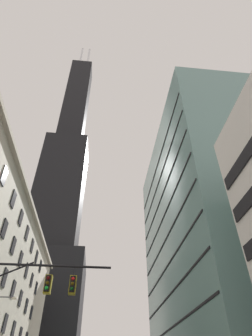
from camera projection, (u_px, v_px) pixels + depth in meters
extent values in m
cube|color=#B2A893|center=(30.00, 201.00, 43.23)|extent=(0.70, 61.24, 0.60)
cube|color=black|center=(5.00, 323.00, 35.47)|extent=(0.14, 1.40, 2.20)
cube|color=black|center=(13.00, 330.00, 39.34)|extent=(0.14, 1.40, 2.20)
cube|color=black|center=(20.00, 335.00, 43.21)|extent=(0.14, 1.40, 2.20)
cube|color=black|center=(5.00, 278.00, 34.25)|extent=(0.14, 1.40, 2.20)
cube|color=black|center=(13.00, 289.00, 38.12)|extent=(0.14, 1.40, 2.20)
cube|color=black|center=(20.00, 298.00, 41.98)|extent=(0.14, 1.40, 2.20)
cube|color=black|center=(26.00, 306.00, 45.85)|extent=(0.14, 1.40, 2.20)
cube|color=black|center=(31.00, 313.00, 49.72)|extent=(0.14, 1.40, 2.20)
cube|color=black|center=(4.00, 229.00, 33.03)|extent=(0.14, 1.40, 2.20)
cube|color=black|center=(13.00, 246.00, 36.89)|extent=(0.14, 1.40, 2.20)
cube|color=black|center=(21.00, 259.00, 40.76)|extent=(0.14, 1.40, 2.20)
cube|color=black|center=(27.00, 271.00, 44.63)|extent=(0.14, 1.40, 2.20)
cube|color=black|center=(32.00, 280.00, 48.49)|extent=(0.14, 1.40, 2.20)
cube|color=black|center=(36.00, 288.00, 52.36)|extent=(0.14, 1.40, 2.20)
cube|color=black|center=(4.00, 176.00, 31.80)|extent=(0.14, 1.40, 2.20)
cube|color=black|center=(13.00, 199.00, 35.67)|extent=(0.14, 1.40, 2.20)
cube|color=black|center=(21.00, 218.00, 39.54)|extent=(0.14, 1.40, 2.20)
cube|color=black|center=(27.00, 233.00, 43.40)|extent=(0.14, 1.40, 2.20)
cube|color=black|center=(32.00, 246.00, 47.27)|extent=(0.14, 1.40, 2.20)
cube|color=black|center=(37.00, 257.00, 51.13)|extent=(0.14, 1.40, 2.20)
cube|color=black|center=(40.00, 266.00, 55.00)|extent=(0.14, 1.40, 2.20)
cube|color=black|center=(37.00, 319.00, 81.19)|extent=(25.18, 25.18, 35.61)
cube|color=black|center=(60.00, 195.00, 108.69)|extent=(17.63, 17.63, 51.79)
cube|color=black|center=(76.00, 103.00, 145.35)|extent=(11.33, 11.33, 64.74)
cylinder|color=silver|center=(81.00, 58.00, 173.23)|extent=(1.20, 1.20, 24.45)
cylinder|color=silver|center=(88.00, 59.00, 173.59)|extent=(1.20, 1.20, 24.45)
cube|color=gray|center=(223.00, 237.00, 45.62)|extent=(19.83, 35.01, 42.51)
cube|color=black|center=(173.00, 327.00, 36.50)|extent=(0.12, 34.01, 0.24)
cube|color=black|center=(170.00, 295.00, 39.01)|extent=(0.12, 34.01, 0.24)
cube|color=black|center=(167.00, 267.00, 41.53)|extent=(0.12, 34.01, 0.24)
cube|color=black|center=(165.00, 242.00, 44.05)|extent=(0.12, 34.01, 0.24)
cube|color=black|center=(162.00, 220.00, 46.56)|extent=(0.12, 34.01, 0.24)
cube|color=black|center=(161.00, 200.00, 49.08)|extent=(0.12, 34.01, 0.24)
cube|color=black|center=(159.00, 181.00, 51.60)|extent=(0.12, 34.01, 0.24)
cube|color=black|center=(157.00, 165.00, 54.11)|extent=(0.12, 34.01, 0.24)
cylinder|color=black|center=(46.00, 266.00, 16.73)|extent=(7.88, 0.14, 0.14)
cylinder|color=black|center=(4.00, 274.00, 16.16)|extent=(3.24, 0.10, 1.63)
cylinder|color=black|center=(50.00, 271.00, 16.56)|extent=(0.04, 0.04, 0.60)
cube|color=black|center=(48.00, 284.00, 16.09)|extent=(0.30, 0.30, 0.90)
cube|color=olive|center=(48.00, 284.00, 16.22)|extent=(0.40, 0.40, 1.04)
sphere|color=#450808|center=(48.00, 278.00, 16.14)|extent=(0.20, 0.20, 0.20)
sphere|color=#4B3A08|center=(47.00, 283.00, 15.96)|extent=(0.20, 0.20, 0.20)
sphere|color=green|center=(46.00, 288.00, 15.79)|extent=(0.20, 0.20, 0.20)
cylinder|color=black|center=(74.00, 272.00, 16.67)|extent=(0.04, 0.04, 0.60)
cube|color=black|center=(73.00, 284.00, 16.20)|extent=(0.30, 0.30, 0.90)
cube|color=olive|center=(73.00, 285.00, 16.33)|extent=(0.40, 0.40, 1.04)
sphere|color=red|center=(73.00, 279.00, 16.25)|extent=(0.20, 0.20, 0.20)
sphere|color=#4B3A08|center=(72.00, 284.00, 16.08)|extent=(0.20, 0.20, 0.20)
sphere|color=#083D10|center=(72.00, 289.00, 15.90)|extent=(0.20, 0.20, 0.20)
cylinder|color=#47474C|center=(5.00, 297.00, 25.14)|extent=(1.79, 0.10, 0.10)
ellipsoid|color=#EFE5C6|center=(15.00, 298.00, 25.15)|extent=(0.56, 0.32, 0.24)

